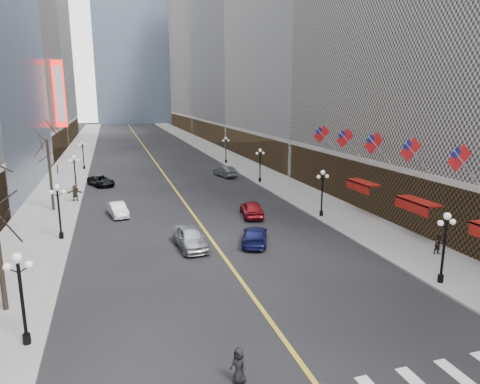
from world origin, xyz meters
TOP-DOWN VIEW (x-y plane):
  - sidewalk_east at (14.00, 70.00)m, footprint 6.00×230.00m
  - sidewalk_west at (-14.00, 70.00)m, footprint 6.00×230.00m
  - lane_line at (0.00, 80.00)m, footprint 0.25×200.00m
  - bldg_east_c at (29.88, 106.00)m, footprint 26.60×40.60m
  - bldg_east_d at (29.90, 149.00)m, footprint 26.60×46.60m
  - streetlamp_east_0 at (11.80, 14.00)m, footprint 1.26×0.44m
  - streetlamp_east_1 at (11.80, 30.00)m, footprint 1.26×0.44m
  - streetlamp_east_2 at (11.80, 48.00)m, footprint 1.26×0.44m
  - streetlamp_east_3 at (11.80, 66.00)m, footprint 1.26×0.44m
  - streetlamp_west_0 at (-11.80, 14.00)m, footprint 1.26×0.44m
  - streetlamp_west_1 at (-11.80, 30.00)m, footprint 1.26×0.44m
  - streetlamp_west_2 at (-11.80, 48.00)m, footprint 1.26×0.44m
  - streetlamp_west_3 at (-11.80, 66.00)m, footprint 1.26×0.44m
  - flag_1 at (15.31, 17.00)m, footprint 2.87×0.12m
  - flag_2 at (15.31, 22.00)m, footprint 2.87×0.12m
  - flag_3 at (15.31, 27.00)m, footprint 2.87×0.12m
  - flag_4 at (15.31, 32.00)m, footprint 2.87×0.12m
  - flag_5 at (15.31, 37.00)m, footprint 2.87×0.12m
  - awning_b at (16.11, 22.00)m, footprint 1.40×4.00m
  - awning_c at (16.11, 30.00)m, footprint 1.40×4.00m
  - theatre_marquee at (-15.88, 80.00)m, footprint 2.00×0.55m
  - tree_west_far at (-13.50, 40.00)m, footprint 3.60×3.60m
  - car_nb_near at (-2.00, 25.06)m, footprint 2.41×5.08m
  - car_nb_mid at (-7.20, 36.17)m, footprint 2.15×4.26m
  - car_nb_far at (-9.00, 52.00)m, footprint 3.96×5.36m
  - car_sb_near at (3.13, 24.61)m, footprint 3.54×5.16m
  - car_sb_mid at (5.38, 32.21)m, footprint 2.62×4.95m
  - car_sb_far at (8.36, 53.72)m, footprint 2.79×5.06m
  - ped_east_walk at (15.19, 18.05)m, footprint 0.77×0.45m
  - ped_west_far at (-11.60, 43.33)m, footprint 1.74×0.68m
  - ped_crossing_b at (-2.99, 8.63)m, footprint 0.75×0.87m

SIDE VIEW (x-z plane):
  - lane_line at x=0.00m, z-range 0.00..0.02m
  - sidewalk_east at x=14.00m, z-range 0.00..0.15m
  - sidewalk_west at x=-14.00m, z-range 0.00..0.15m
  - car_nb_mid at x=-7.20m, z-range 0.00..1.34m
  - car_nb_far at x=-9.00m, z-range 0.00..1.35m
  - car_sb_near at x=3.13m, z-range 0.00..1.39m
  - ped_crossing_b at x=-2.99m, z-range 0.00..1.56m
  - car_sb_far at x=8.36m, z-range 0.00..1.58m
  - car_sb_mid at x=5.38m, z-range 0.00..1.61m
  - car_nb_near at x=-2.00m, z-range 0.00..1.68m
  - ped_east_walk at x=15.19m, z-range 0.15..1.69m
  - ped_west_far at x=-11.60m, z-range 0.15..1.98m
  - streetlamp_east_0 at x=11.80m, z-range 0.64..5.16m
  - streetlamp_east_1 at x=11.80m, z-range 0.64..5.16m
  - streetlamp_east_2 at x=11.80m, z-range 0.64..5.16m
  - streetlamp_east_3 at x=11.80m, z-range 0.64..5.16m
  - streetlamp_west_0 at x=-11.80m, z-range 0.64..5.16m
  - streetlamp_west_1 at x=-11.80m, z-range 0.64..5.16m
  - streetlamp_west_2 at x=-11.80m, z-range 0.64..5.16m
  - streetlamp_west_3 at x=-11.80m, z-range 0.64..5.16m
  - awning_b at x=16.11m, z-range 2.62..3.54m
  - awning_c at x=16.11m, z-range 2.62..3.54m
  - tree_west_far at x=-13.50m, z-range 2.28..10.20m
  - flag_1 at x=15.31m, z-range 5.85..8.72m
  - flag_2 at x=15.31m, z-range 5.85..8.72m
  - flag_3 at x=15.31m, z-range 5.85..8.72m
  - flag_4 at x=15.31m, z-range 5.85..8.72m
  - flag_5 at x=15.31m, z-range 5.85..8.72m
  - theatre_marquee at x=-15.88m, z-range 6.00..18.00m
  - bldg_east_c at x=29.88m, z-range -0.22..48.58m
  - bldg_east_d at x=29.90m, z-range -0.23..62.57m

